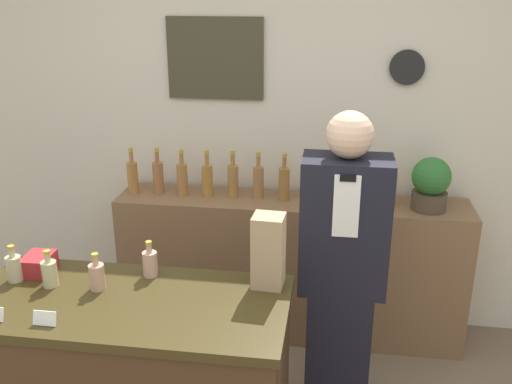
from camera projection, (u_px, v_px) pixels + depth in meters
back_wall at (269, 120)px, 3.58m from camera, size 5.20×0.09×2.70m
back_shelf at (290, 268)px, 3.63m from camera, size 2.15×0.38×0.92m
shopkeeper at (341, 277)px, 2.77m from camera, size 0.41×0.26×1.64m
potted_plant at (431, 183)px, 3.28m from camera, size 0.22×0.22×0.31m
paper_bag at (268, 251)px, 2.37m from camera, size 0.14×0.13×0.32m
price_card_right at (45, 318)px, 2.13m from camera, size 0.09×0.02×0.06m
gift_box at (39, 264)px, 2.52m from camera, size 0.12×0.15×0.08m
counter_bottle_0 at (14, 267)px, 2.44m from camera, size 0.06×0.06×0.16m
counter_bottle_1 at (50, 273)px, 2.40m from camera, size 0.06×0.06×0.16m
counter_bottle_2 at (97, 276)px, 2.37m from camera, size 0.06×0.06×0.16m
counter_bottle_3 at (150, 263)px, 2.48m from camera, size 0.06×0.06×0.16m
shelf_bottle_0 at (133, 176)px, 3.56m from camera, size 0.07×0.07×0.30m
shelf_bottle_1 at (158, 176)px, 3.56m from camera, size 0.07×0.07×0.30m
shelf_bottle_2 at (182, 178)px, 3.53m from camera, size 0.07×0.07×0.30m
shelf_bottle_3 at (207, 179)px, 3.51m from camera, size 0.07×0.07×0.30m
shelf_bottle_4 at (233, 180)px, 3.50m from camera, size 0.07×0.07×0.30m
shelf_bottle_5 at (258, 181)px, 3.47m from camera, size 0.07×0.07×0.30m
shelf_bottle_6 at (284, 183)px, 3.45m from camera, size 0.07×0.07×0.30m
shelf_bottle_7 at (310, 184)px, 3.43m from camera, size 0.07×0.07×0.30m
shelf_bottle_8 at (337, 185)px, 3.41m from camera, size 0.07×0.07×0.30m
shelf_bottle_9 at (363, 187)px, 3.38m from camera, size 0.07×0.07×0.30m
shelf_bottle_10 at (391, 188)px, 3.35m from camera, size 0.07×0.07×0.30m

